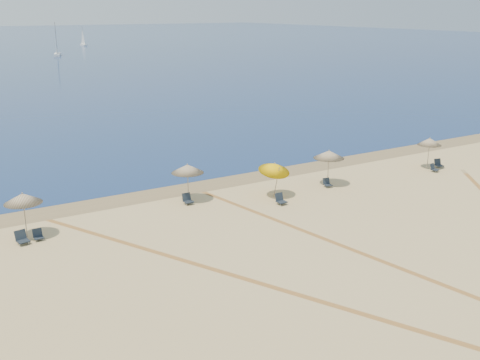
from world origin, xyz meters
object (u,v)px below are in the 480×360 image
Objects in this scene: umbrella_1 at (23,198)px; chair_2 at (22,238)px; sailboat_1 at (57,46)px; umbrella_3 at (275,167)px; chair_5 at (280,199)px; chair_7 at (434,168)px; umbrella_4 at (329,154)px; chair_3 at (38,235)px; umbrella_2 at (188,169)px; sailboat_2 at (83,40)px; chair_4 at (188,199)px; chair_6 at (327,183)px; chair_8 at (438,164)px; umbrella_5 at (430,142)px.

chair_2 is at bearing -116.07° from umbrella_1.
umbrella_3 is at bearing -79.87° from sailboat_1.
umbrella_1 is at bearing 167.37° from chair_5.
chair_7 is (14.11, -1.36, -1.76)m from umbrella_3.
umbrella_4 reaches higher than chair_3.
umbrella_4 is (10.15, -2.03, 0.06)m from umbrella_2.
umbrella_4 is 3.61× the size of chair_7.
sailboat_2 is at bearing 75.81° from umbrella_2.
chair_4 is 0.08× the size of sailboat_1.
chair_4 is 20.01m from chair_7.
umbrella_4 is at bearing -11.32° from umbrella_2.
umbrella_1 is at bearing 161.17° from chair_7.
chair_3 is at bearing 179.24° from umbrella_4.
chair_6 is 10.95m from chair_8.
chair_2 reaches higher than chair_8.
umbrella_1 is 31.32m from chair_8.
chair_5 is (14.82, -2.01, 0.04)m from chair_3.
chair_6 is (20.26, -1.41, -1.99)m from umbrella_1.
chair_4 reaches higher than chair_3.
sailboat_2 is at bearing 61.27° from chair_2.
chair_4 is 21.21m from chair_8.
sailboat_2 is (36.14, 166.23, -0.14)m from umbrella_3.
chair_8 is at bearing 0.49° from chair_5.
chair_8 is at bearing 5.91° from chair_6.
chair_8 is at bearing -8.17° from umbrella_2.
umbrella_4 is 127.84m from sailboat_1.
chair_8 is 128.18m from sailboat_1.
umbrella_1 reaches higher than chair_7.
umbrella_5 is 30.73m from chair_2.
chair_6 is at bearing -3.99° from umbrella_1.
chair_8 is at bearing -15.52° from umbrella_5.
umbrella_2 is at bearing 172.20° from umbrella_5.
sailboat_2 is at bearing 75.73° from chair_4.
chair_5 is at bearing -31.66° from chair_4.
chair_4 is (-20.11, 2.10, -1.86)m from umbrella_5.
umbrella_2 is 3.24× the size of chair_8.
umbrella_4 is at bearing 156.35° from chair_7.
chair_3 is 9.75m from chair_4.
umbrella_4 is 2.04m from chair_6.
umbrella_1 reaches higher than chair_4.
sailboat_1 is at bearing 84.22° from umbrella_4.
umbrella_3 is at bearing -12.60° from chair_2.
chair_4 is 0.97× the size of chair_7.
umbrella_5 is (9.60, -0.67, -0.07)m from umbrella_4.
umbrella_2 is 3.52× the size of chair_7.
umbrella_3 is 170.12m from sailboat_2.
chair_8 is (20.72, -2.97, -1.88)m from umbrella_2.
chair_4 is 0.11× the size of sailboat_2.
chair_3 is at bearing 162.56° from chair_7.
umbrella_3 is 3.62× the size of chair_5.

